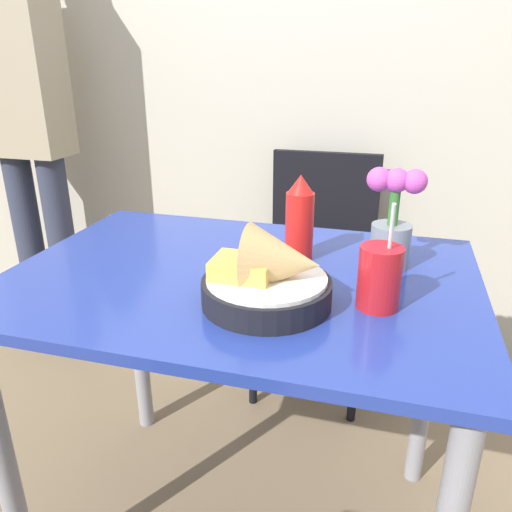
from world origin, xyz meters
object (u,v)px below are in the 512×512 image
chair_far_window (319,251)px  flower_vase (392,222)px  ketchup_bottle (300,219)px  person_standing (24,112)px  drink_cup (379,279)px  food_basket (271,278)px

chair_far_window → flower_vase: (0.25, -0.66, 0.34)m
ketchup_bottle → person_standing: bearing=154.0°
ketchup_bottle → drink_cup: bearing=-46.4°
food_basket → person_standing: 1.45m
chair_far_window → person_standing: 1.24m
chair_far_window → ketchup_bottle: ketchup_bottle is taller
food_basket → flower_vase: size_ratio=1.11×
drink_cup → person_standing: bearing=150.5°
food_basket → ketchup_bottle: 0.25m
chair_far_window → flower_vase: bearing=-69.2°
chair_far_window → drink_cup: size_ratio=4.10×
chair_far_window → drink_cup: (0.24, -0.87, 0.29)m
food_basket → person_standing: (-1.18, 0.82, 0.19)m
person_standing → ketchup_bottle: bearing=-26.0°
drink_cup → flower_vase: (0.01, 0.21, 0.05)m
flower_vase → person_standing: bearing=157.7°
ketchup_bottle → food_basket: bearing=-91.0°
chair_far_window → person_standing: bearing=-175.7°
ketchup_bottle → person_standing: size_ratio=0.12×
drink_cup → chair_far_window: bearing=105.2°
chair_far_window → drink_cup: 0.94m
chair_far_window → drink_cup: bearing=-74.8°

